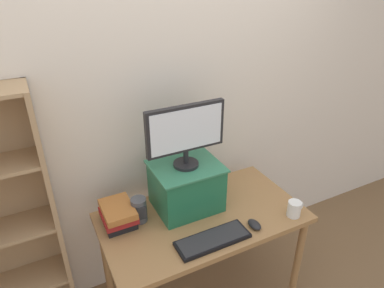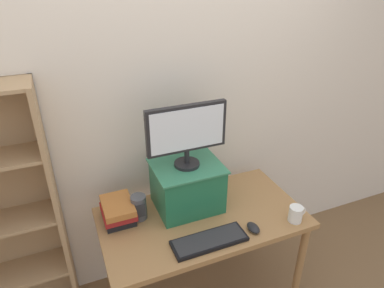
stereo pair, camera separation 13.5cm
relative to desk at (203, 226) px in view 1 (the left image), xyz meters
name	(u,v)px [view 1 (the left image)]	position (x,y,z in m)	size (l,w,h in m)	color
back_wall	(169,113)	(0.00, 0.50, 0.61)	(7.00, 0.08, 2.60)	beige
desk	(203,226)	(0.00, 0.00, 0.00)	(1.29, 0.70, 0.78)	#9E7042
riser_box	(186,185)	(-0.05, 0.14, 0.25)	(0.43, 0.36, 0.31)	#1E6642
computer_monitor	(186,132)	(-0.05, 0.14, 0.63)	(0.50, 0.16, 0.40)	black
keyboard	(213,239)	(-0.06, -0.23, 0.10)	(0.44, 0.16, 0.02)	black
computer_mouse	(254,224)	(0.23, -0.24, 0.11)	(0.06, 0.10, 0.04)	black
book_stack	(118,215)	(-0.50, 0.16, 0.16)	(0.19, 0.25, 0.13)	black
coffee_mug	(294,209)	(0.52, -0.26, 0.14)	(0.12, 0.08, 0.10)	white
desk_speaker	(139,210)	(-0.37, 0.14, 0.17)	(0.10, 0.10, 0.16)	#4C4C51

